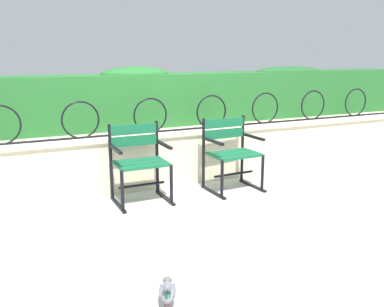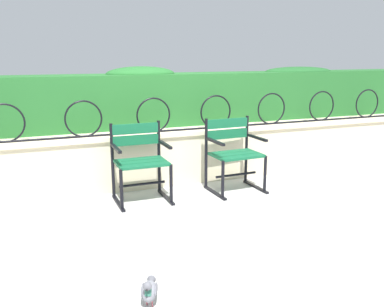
{
  "view_description": "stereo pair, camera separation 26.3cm",
  "coord_description": "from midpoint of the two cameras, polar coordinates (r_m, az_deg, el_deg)",
  "views": [
    {
      "loc": [
        -1.87,
        -3.83,
        1.59
      ],
      "look_at": [
        0.0,
        0.15,
        0.55
      ],
      "focal_mm": 39.54,
      "sensor_mm": 36.0,
      "label": 1
    },
    {
      "loc": [
        -1.63,
        -3.94,
        1.59
      ],
      "look_at": [
        0.0,
        0.15,
        0.55
      ],
      "focal_mm": 39.54,
      "sensor_mm": 36.0,
      "label": 2
    }
  ],
  "objects": [
    {
      "name": "park_chair_left",
      "position": [
        4.65,
        -8.79,
        -0.9
      ],
      "size": [
        0.58,
        0.52,
        0.85
      ],
      "color": "#145B38",
      "rests_on": "ground"
    },
    {
      "name": "hedge_row",
      "position": [
        5.59,
        -7.47,
        7.47
      ],
      "size": [
        8.37,
        0.61,
        0.81
      ],
      "color": "#236028",
      "rests_on": "stone_wall"
    },
    {
      "name": "park_chair_right",
      "position": [
        5.03,
        3.75,
        0.31
      ],
      "size": [
        0.62,
        0.54,
        0.85
      ],
      "color": "#145B38",
      "rests_on": "ground"
    },
    {
      "name": "iron_arch_fence",
      "position": [
        5.05,
        -6.85,
        4.85
      ],
      "size": [
        7.98,
        0.02,
        0.42
      ],
      "color": "black",
      "rests_on": "stone_wall"
    },
    {
      "name": "ground_plane",
      "position": [
        4.54,
        -0.88,
        -7.16
      ],
      "size": [
        60.0,
        60.0,
        0.0
      ],
      "primitive_type": "plane",
      "color": "#B7B5AF"
    },
    {
      "name": "stone_wall",
      "position": [
        5.28,
        -5.09,
        -0.46
      ],
      "size": [
        8.54,
        0.41,
        0.67
      ],
      "color": "beige",
      "rests_on": "ground"
    },
    {
      "name": "pigeon_far_side",
      "position": [
        2.85,
        -6.11,
        -18.0
      ],
      "size": [
        0.17,
        0.28,
        0.22
      ],
      "color": "gray",
      "rests_on": "ground"
    }
  ]
}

